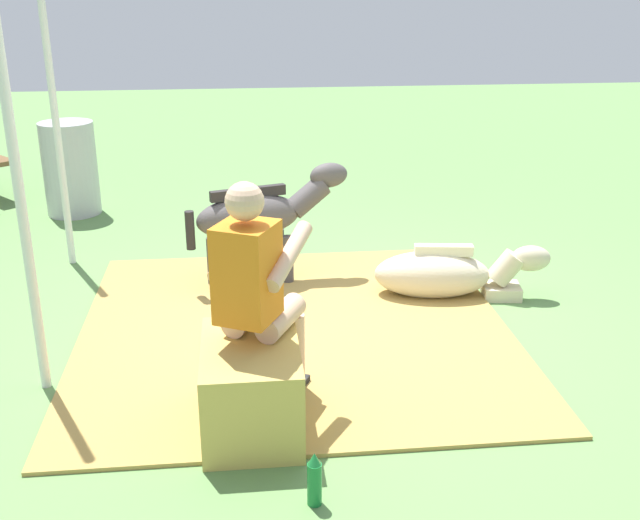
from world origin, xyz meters
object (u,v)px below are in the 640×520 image
at_px(hay_bale, 251,387).
at_px(tent_pole_right, 57,132).
at_px(pony_lying, 445,274).
at_px(person_seated, 257,288).
at_px(pony_standing, 260,216).
at_px(soda_bottle, 314,480).
at_px(water_barrel, 70,168).
at_px(tent_pole_left, 21,206).

height_order(hay_bale, tent_pole_right, tent_pole_right).
bearing_deg(pony_lying, tent_pole_right, 70.32).
distance_m(person_seated, pony_standing, 1.95).
xyz_separation_m(hay_bale, soda_bottle, (-0.69, -0.27, -0.11)).
relative_size(soda_bottle, water_barrel, 0.30).
height_order(pony_lying, tent_pole_right, tent_pole_right).
height_order(hay_bale, pony_standing, pony_standing).
xyz_separation_m(water_barrel, tent_pole_left, (-3.65, -0.50, 0.66)).
distance_m(soda_bottle, tent_pole_left, 2.21).
height_order(pony_standing, water_barrel, water_barrel).
bearing_deg(pony_standing, pony_lying, -106.96).
distance_m(pony_standing, tent_pole_right, 1.82).
xyz_separation_m(soda_bottle, tent_pole_left, (1.27, 1.50, 1.00)).
bearing_deg(person_seated, pony_lying, -44.09).
height_order(hay_bale, water_barrel, water_barrel).
height_order(hay_bale, pony_lying, hay_bale).
distance_m(soda_bottle, tent_pole_right, 3.98).
bearing_deg(soda_bottle, water_barrel, 22.21).
relative_size(water_barrel, tent_pole_left, 0.42).
distance_m(pony_lying, soda_bottle, 2.66).
bearing_deg(tent_pole_left, pony_lying, -68.49).
distance_m(pony_standing, pony_lying, 1.50).
height_order(hay_bale, tent_pole_left, tent_pole_left).
distance_m(tent_pole_left, tent_pole_right, 2.17).
height_order(water_barrel, tent_pole_left, tent_pole_left).
bearing_deg(water_barrel, hay_bale, -157.71).
distance_m(pony_standing, water_barrel, 2.84).
height_order(pony_lying, water_barrel, water_barrel).
distance_m(hay_bale, tent_pole_right, 3.24).
bearing_deg(tent_pole_left, soda_bottle, -130.18).
bearing_deg(tent_pole_left, water_barrel, 7.86).
height_order(hay_bale, person_seated, person_seated).
bearing_deg(pony_standing, soda_bottle, -176.97).
relative_size(person_seated, water_barrel, 1.45).
relative_size(water_barrel, tent_pole_right, 0.42).
bearing_deg(person_seated, hay_bale, 161.36).
bearing_deg(pony_lying, hay_bale, 137.68).
distance_m(pony_lying, tent_pole_right, 3.32).
bearing_deg(person_seated, pony_standing, -2.20).
bearing_deg(hay_bale, tent_pole_right, 28.41).
distance_m(person_seated, tent_pole_left, 1.40).
relative_size(pony_lying, soda_bottle, 4.84).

